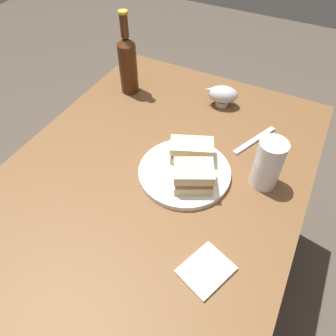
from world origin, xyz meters
name	(u,v)px	position (x,y,z in m)	size (l,w,h in m)	color
ground_plane	(158,285)	(0.00, 0.00, 0.00)	(6.00, 6.00, 0.00)	#4C4238
dining_table	(155,243)	(0.00, 0.00, 0.36)	(1.13, 0.82, 0.73)	brown
plate	(184,172)	(-0.05, 0.08, 0.74)	(0.26, 0.26, 0.02)	silver
sandwich_half_left	(193,176)	(-0.01, 0.12, 0.78)	(0.12, 0.13, 0.07)	beige
sandwich_half_right	(191,150)	(-0.10, 0.07, 0.77)	(0.11, 0.14, 0.06)	beige
potato_wedge_front	(198,171)	(-0.05, 0.12, 0.75)	(0.05, 0.02, 0.02)	gold
potato_wedge_middle	(204,174)	(-0.05, 0.13, 0.76)	(0.05, 0.02, 0.02)	#AD702D
potato_wedge_back	(197,158)	(-0.10, 0.09, 0.76)	(0.04, 0.02, 0.02)	#B77F33
potato_wedge_left_edge	(203,176)	(-0.05, 0.13, 0.75)	(0.05, 0.02, 0.01)	#B77F33
potato_wedge_right_edge	(205,182)	(-0.03, 0.15, 0.76)	(0.05, 0.02, 0.02)	#B77F33
potato_wedge_stray	(203,171)	(-0.06, 0.13, 0.75)	(0.05, 0.02, 0.02)	#AD702D
pint_glass	(267,167)	(-0.12, 0.28, 0.79)	(0.07, 0.07, 0.15)	white
gravy_boat	(222,94)	(-0.40, 0.06, 0.77)	(0.09, 0.12, 0.07)	#B7B7BC
cider_bottle	(128,63)	(-0.33, -0.27, 0.84)	(0.06, 0.06, 0.28)	#47230F
napkin	(206,270)	(0.19, 0.24, 0.73)	(0.11, 0.09, 0.01)	white
fork	(254,140)	(-0.27, 0.21, 0.73)	(0.18, 0.02, 0.01)	silver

